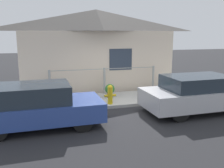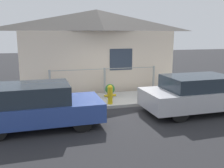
{
  "view_description": "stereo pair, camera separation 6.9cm",
  "coord_description": "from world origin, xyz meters",
  "views": [
    {
      "loc": [
        -2.73,
        -8.76,
        2.82
      ],
      "look_at": [
        -0.12,
        0.3,
        0.9
      ],
      "focal_mm": 40.0,
      "sensor_mm": 36.0,
      "label": 1
    },
    {
      "loc": [
        -2.66,
        -8.77,
        2.82
      ],
      "look_at": [
        -0.12,
        0.3,
        0.9
      ],
      "focal_mm": 40.0,
      "sensor_mm": 36.0,
      "label": 2
    }
  ],
  "objects": [
    {
      "name": "fire_hydrant",
      "position": [
        -0.2,
        0.27,
        0.51
      ],
      "size": [
        0.46,
        0.2,
        0.75
      ],
      "color": "yellow",
      "rests_on": "sidewalk"
    },
    {
      "name": "car_left",
      "position": [
        -2.85,
        -1.18,
        0.67
      ],
      "size": [
        3.77,
        1.76,
        1.34
      ],
      "rotation": [
        0.0,
        0.0,
        0.01
      ],
      "color": "#2D4793",
      "rests_on": "ground_plane"
    },
    {
      "name": "car_right",
      "position": [
        2.78,
        -1.18,
        0.68
      ],
      "size": [
        4.28,
        1.82,
        1.34
      ],
      "rotation": [
        0.0,
        0.0,
        0.01
      ],
      "color": "#B7B7BC",
      "rests_on": "ground_plane"
    },
    {
      "name": "potted_plant_near_hydrant",
      "position": [
        0.06,
        1.26,
        0.45
      ],
      "size": [
        0.42,
        0.42,
        0.57
      ],
      "color": "#9E5638",
      "rests_on": "sidewalk"
    },
    {
      "name": "fence",
      "position": [
        0.0,
        1.95,
        0.77
      ],
      "size": [
        4.9,
        0.1,
        1.19
      ],
      "color": "#999993",
      "rests_on": "sidewalk"
    },
    {
      "name": "house",
      "position": [
        0.0,
        3.37,
        3.18
      ],
      "size": [
        7.67,
        2.23,
        3.95
      ],
      "color": "beige",
      "rests_on": "ground_plane"
    },
    {
      "name": "sidewalk",
      "position": [
        0.0,
        1.05,
        0.06
      ],
      "size": [
        24.0,
        2.1,
        0.12
      ],
      "color": "#B2AFA8",
      "rests_on": "ground_plane"
    },
    {
      "name": "ground_plane",
      "position": [
        0.0,
        0.0,
        0.0
      ],
      "size": [
        60.0,
        60.0,
        0.0
      ],
      "primitive_type": "plane",
      "color": "#262628"
    }
  ]
}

